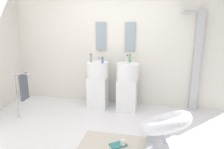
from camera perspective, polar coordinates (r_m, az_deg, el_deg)
name	(u,v)px	position (r m, az deg, el deg)	size (l,w,h in m)	color
ground_plane	(96,140)	(3.73, -4.21, -16.64)	(4.80, 3.60, 0.04)	silver
rear_partition	(116,46)	(4.82, 1.02, 7.50)	(4.80, 0.10, 2.60)	silver
pedestal_sink_left	(98,84)	(4.70, -3.70, -2.36)	(0.45, 0.45, 1.10)	white
pedestal_sink_right	(127,85)	(4.58, 3.96, -2.87)	(0.45, 0.45, 1.10)	white
vanity_mirror_left	(101,36)	(4.80, -2.90, 9.87)	(0.22, 0.03, 0.60)	#8C9EA8
vanity_mirror_right	(130,37)	(4.67, 4.73, 9.69)	(0.22, 0.03, 0.60)	#8C9EA8
shower_column	(196,60)	(4.70, 21.06, 3.57)	(0.49, 0.24, 2.05)	#B7BABF
lounge_chair	(166,126)	(3.46, 13.76, -12.78)	(1.09, 1.09, 0.65)	#B7BABF
towel_rack	(23,88)	(4.44, -22.24, -3.22)	(0.37, 0.22, 0.95)	#B7BABF
area_rug	(115,144)	(3.57, 0.70, -17.74)	(1.08, 0.63, 0.01)	beige
magazine_teal	(118,145)	(3.53, 1.59, -17.83)	(0.24, 0.16, 0.02)	teal
coffee_mug	(123,143)	(3.50, 2.81, -17.38)	(0.07, 0.07, 0.10)	white
soap_bottle_grey	(91,58)	(4.58, -5.50, 4.25)	(0.05, 0.05, 0.18)	#99999E
soap_bottle_clear	(127,59)	(4.59, 3.97, 4.10)	(0.05, 0.05, 0.14)	silver
soap_bottle_blue	(103,60)	(4.45, -2.47, 3.71)	(0.04, 0.04, 0.13)	#4C72B7
soap_bottle_green	(130,58)	(4.55, 4.67, 4.18)	(0.04, 0.04, 0.17)	#59996B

